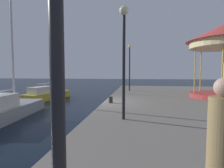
# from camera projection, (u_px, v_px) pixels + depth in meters

# --- Properties ---
(ground_plane) EXTENTS (120.00, 120.00, 0.00)m
(ground_plane) POSITION_uv_depth(u_px,v_px,m) (104.00, 114.00, 11.10)
(ground_plane) COLOR black
(quay_dock) EXTENTS (14.25, 26.98, 0.80)m
(quay_dock) POSITION_uv_depth(u_px,v_px,m) (223.00, 111.00, 10.10)
(quay_dock) COLOR slate
(quay_dock) RESTS_ON ground
(sailboat_grey) EXTENTS (2.52, 6.05, 7.69)m
(sailboat_grey) POSITION_uv_depth(u_px,v_px,m) (1.00, 110.00, 9.68)
(sailboat_grey) COLOR gray
(sailboat_grey) RESTS_ON ground
(sailboat_yellow) EXTENTS (2.76, 5.44, 6.08)m
(sailboat_yellow) POSITION_uv_depth(u_px,v_px,m) (47.00, 94.00, 16.90)
(sailboat_yellow) COLOR gold
(sailboat_yellow) RESTS_ON ground
(lamp_post_mid_promenade) EXTENTS (0.36, 0.36, 4.40)m
(lamp_post_mid_promenade) POSITION_uv_depth(u_px,v_px,m) (124.00, 43.00, 6.64)
(lamp_post_mid_promenade) COLOR black
(lamp_post_mid_promenade) RESTS_ON quay_dock
(lamp_post_far_end) EXTENTS (0.36, 0.36, 4.64)m
(lamp_post_far_end) POSITION_uv_depth(u_px,v_px,m) (130.00, 60.00, 17.32)
(lamp_post_far_end) COLOR black
(lamp_post_far_end) RESTS_ON quay_dock
(bollard_north) EXTENTS (0.24, 0.24, 0.40)m
(bollard_north) POSITION_uv_depth(u_px,v_px,m) (111.00, 100.00, 10.48)
(bollard_north) COLOR #2D2D33
(bollard_north) RESTS_ON quay_dock
(person_by_the_water) EXTENTS (0.34, 0.34, 1.79)m
(person_by_the_water) POSITION_uv_depth(u_px,v_px,m) (221.00, 154.00, 2.15)
(person_by_the_water) COLOR #937A4C
(person_by_the_water) RESTS_ON quay_dock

